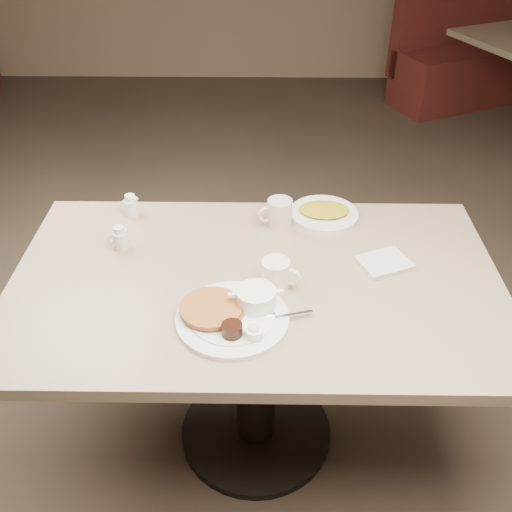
{
  "coord_description": "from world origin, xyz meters",
  "views": [
    {
      "loc": [
        0.02,
        -1.4,
        1.85
      ],
      "look_at": [
        0.0,
        0.02,
        0.82
      ],
      "focal_mm": 40.86,
      "sensor_mm": 36.0,
      "label": 1
    }
  ],
  "objects_px": {
    "diner_table": "(256,320)",
    "coffee_mug_far": "(279,213)",
    "hash_plate": "(324,212)",
    "creamer_right": "(131,206)",
    "booth_back_right": "(475,53)",
    "main_plate": "(234,312)",
    "coffee_mug_near": "(277,274)",
    "creamer_left": "(120,238)"
  },
  "relations": [
    {
      "from": "coffee_mug_near",
      "to": "hash_plate",
      "type": "bearing_deg",
      "value": 66.53
    },
    {
      "from": "main_plate",
      "to": "coffee_mug_far",
      "type": "relative_size",
      "value": 3.12
    },
    {
      "from": "coffee_mug_near",
      "to": "hash_plate",
      "type": "height_order",
      "value": "coffee_mug_near"
    },
    {
      "from": "coffee_mug_far",
      "to": "booth_back_right",
      "type": "distance_m",
      "value": 3.54
    },
    {
      "from": "creamer_right",
      "to": "creamer_left",
      "type": "bearing_deg",
      "value": -89.07
    },
    {
      "from": "hash_plate",
      "to": "booth_back_right",
      "type": "relative_size",
      "value": 0.13
    },
    {
      "from": "hash_plate",
      "to": "coffee_mug_far",
      "type": "bearing_deg",
      "value": -157.35
    },
    {
      "from": "coffee_mug_far",
      "to": "hash_plate",
      "type": "relative_size",
      "value": 0.51
    },
    {
      "from": "main_plate",
      "to": "booth_back_right",
      "type": "xyz_separation_m",
      "value": [
        1.78,
        3.58,
        -0.36
      ]
    },
    {
      "from": "diner_table",
      "to": "creamer_right",
      "type": "relative_size",
      "value": 18.75
    },
    {
      "from": "coffee_mug_near",
      "to": "creamer_left",
      "type": "relative_size",
      "value": 1.62
    },
    {
      "from": "main_plate",
      "to": "hash_plate",
      "type": "relative_size",
      "value": 1.61
    },
    {
      "from": "creamer_left",
      "to": "booth_back_right",
      "type": "distance_m",
      "value": 3.92
    },
    {
      "from": "hash_plate",
      "to": "booth_back_right",
      "type": "xyz_separation_m",
      "value": [
        1.49,
        3.04,
        -0.35
      ]
    },
    {
      "from": "coffee_mug_far",
      "to": "creamer_right",
      "type": "distance_m",
      "value": 0.52
    },
    {
      "from": "coffee_mug_far",
      "to": "booth_back_right",
      "type": "height_order",
      "value": "booth_back_right"
    },
    {
      "from": "main_plate",
      "to": "hash_plate",
      "type": "distance_m",
      "value": 0.62
    },
    {
      "from": "diner_table",
      "to": "coffee_mug_far",
      "type": "distance_m",
      "value": 0.38
    },
    {
      "from": "coffee_mug_far",
      "to": "main_plate",
      "type": "bearing_deg",
      "value": -105.42
    },
    {
      "from": "diner_table",
      "to": "creamer_left",
      "type": "distance_m",
      "value": 0.51
    },
    {
      "from": "diner_table",
      "to": "coffee_mug_far",
      "type": "relative_size",
      "value": 11.65
    },
    {
      "from": "diner_table",
      "to": "coffee_mug_far",
      "type": "height_order",
      "value": "coffee_mug_far"
    },
    {
      "from": "creamer_left",
      "to": "hash_plate",
      "type": "xyz_separation_m",
      "value": [
        0.68,
        0.21,
        -0.02
      ]
    },
    {
      "from": "diner_table",
      "to": "booth_back_right",
      "type": "distance_m",
      "value": 3.82
    },
    {
      "from": "coffee_mug_far",
      "to": "booth_back_right",
      "type": "relative_size",
      "value": 0.07
    },
    {
      "from": "diner_table",
      "to": "main_plate",
      "type": "relative_size",
      "value": 3.73
    },
    {
      "from": "diner_table",
      "to": "creamer_right",
      "type": "bearing_deg",
      "value": 141.14
    },
    {
      "from": "booth_back_right",
      "to": "creamer_left",
      "type": "bearing_deg",
      "value": -123.75
    },
    {
      "from": "creamer_left",
      "to": "hash_plate",
      "type": "relative_size",
      "value": 0.32
    },
    {
      "from": "main_plate",
      "to": "creamer_right",
      "type": "relative_size",
      "value": 5.03
    },
    {
      "from": "coffee_mug_far",
      "to": "creamer_right",
      "type": "xyz_separation_m",
      "value": [
        -0.52,
        0.06,
        -0.01
      ]
    },
    {
      "from": "diner_table",
      "to": "hash_plate",
      "type": "xyz_separation_m",
      "value": [
        0.24,
        0.36,
        0.18
      ]
    },
    {
      "from": "coffee_mug_far",
      "to": "creamer_right",
      "type": "height_order",
      "value": "coffee_mug_far"
    },
    {
      "from": "creamer_right",
      "to": "hash_plate",
      "type": "distance_m",
      "value": 0.68
    },
    {
      "from": "diner_table",
      "to": "booth_back_right",
      "type": "bearing_deg",
      "value": 63.1
    },
    {
      "from": "creamer_left",
      "to": "hash_plate",
      "type": "height_order",
      "value": "creamer_left"
    },
    {
      "from": "diner_table",
      "to": "hash_plate",
      "type": "relative_size",
      "value": 5.99
    },
    {
      "from": "booth_back_right",
      "to": "diner_table",
      "type": "bearing_deg",
      "value": -116.9
    },
    {
      "from": "creamer_right",
      "to": "booth_back_right",
      "type": "bearing_deg",
      "value": 54.48
    },
    {
      "from": "coffee_mug_near",
      "to": "creamer_right",
      "type": "xyz_separation_m",
      "value": [
        -0.51,
        0.39,
        -0.01
      ]
    },
    {
      "from": "booth_back_right",
      "to": "creamer_right",
      "type": "bearing_deg",
      "value": -125.52
    },
    {
      "from": "coffee_mug_near",
      "to": "coffee_mug_far",
      "type": "height_order",
      "value": "coffee_mug_far"
    }
  ]
}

